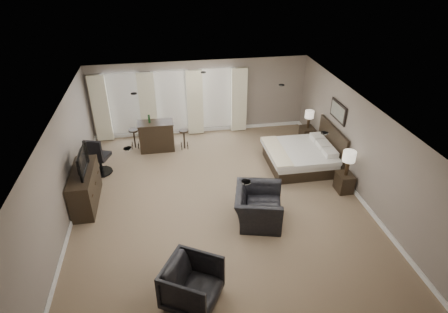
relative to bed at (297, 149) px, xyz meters
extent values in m
cube|color=#74604A|center=(-2.58, -1.31, -0.63)|extent=(7.60, 8.60, 0.04)
cube|color=silver|center=(-2.58, -1.31, 1.97)|extent=(7.60, 8.60, 0.04)
cube|color=gray|center=(-2.58, 2.94, 0.67)|extent=(7.50, 0.04, 2.60)
cube|color=gray|center=(-2.58, -5.56, 0.67)|extent=(7.50, 0.04, 2.60)
cube|color=gray|center=(-6.33, -1.31, 0.67)|extent=(0.04, 8.50, 2.60)
cube|color=gray|center=(1.17, -1.31, 0.67)|extent=(0.04, 8.50, 2.60)
cube|color=silver|center=(-5.18, 2.88, 0.62)|extent=(1.15, 0.04, 2.05)
cube|color=silver|center=(-3.58, 2.88, 0.62)|extent=(1.15, 0.04, 2.05)
cube|color=silver|center=(-1.98, 2.88, 0.62)|extent=(1.15, 0.04, 2.05)
cube|color=beige|center=(-5.93, 2.76, 0.55)|extent=(0.55, 0.12, 2.30)
cube|color=beige|center=(-4.38, 2.76, 0.55)|extent=(0.55, 0.12, 2.30)
cube|color=beige|center=(-2.78, 2.76, 0.55)|extent=(0.55, 0.12, 2.30)
cube|color=beige|center=(-1.23, 2.76, 0.55)|extent=(0.55, 0.12, 2.30)
cube|color=silver|center=(0.00, 0.00, 0.00)|extent=(1.97, 1.88, 1.25)
cube|color=black|center=(0.89, -1.45, -0.36)|extent=(0.40, 0.49, 0.53)
cube|color=black|center=(0.89, 1.45, -0.35)|extent=(0.42, 0.52, 0.56)
cube|color=beige|center=(0.89, -1.45, 0.26)|extent=(0.34, 0.34, 0.71)
cube|color=beige|center=(0.89, 1.45, 0.24)|extent=(0.29, 0.29, 0.61)
cube|color=slate|center=(1.12, 0.00, 1.12)|extent=(0.04, 0.96, 0.56)
cube|color=black|center=(-6.03, -0.88, -0.13)|extent=(0.55, 1.70, 0.99)
imported|color=black|center=(-6.03, -0.88, 0.43)|extent=(0.60, 1.05, 0.14)
imported|color=black|center=(-1.76, -2.28, -0.06)|extent=(1.13, 1.46, 1.13)
imported|color=black|center=(-3.57, -4.43, -0.13)|extent=(1.28, 1.30, 1.00)
cube|color=black|center=(-4.16, 1.79, -0.13)|extent=(1.14, 0.59, 1.00)
cube|color=black|center=(-4.90, 2.05, -0.29)|extent=(0.36, 0.36, 0.67)
cube|color=black|center=(-3.27, 1.73, -0.29)|extent=(0.41, 0.41, 0.68)
cube|color=black|center=(-5.83, 0.61, -0.03)|extent=(0.79, 0.79, 1.20)
camera|label=1|loc=(-3.79, -9.32, 5.42)|focal=30.00mm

